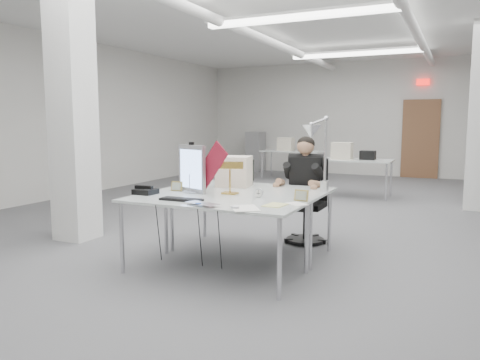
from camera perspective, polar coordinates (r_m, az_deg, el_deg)
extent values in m
cube|color=#545457|center=(7.04, 6.61, -5.46)|extent=(10.00, 14.00, 0.02)
cube|color=white|center=(7.08, 7.01, 20.91)|extent=(10.00, 14.00, 0.02)
cube|color=silver|center=(13.70, 16.21, 7.22)|extent=(10.00, 0.02, 3.20)
cube|color=silver|center=(9.70, -22.76, 7.07)|extent=(0.02, 14.00, 3.20)
cube|color=white|center=(6.36, -19.70, 7.44)|extent=(0.45, 0.45, 3.20)
cube|color=brown|center=(13.50, 21.13, 4.69)|extent=(0.95, 0.08, 2.10)
cube|color=red|center=(13.49, 21.41, 11.06)|extent=(0.32, 0.06, 0.16)
cylinder|color=silver|center=(7.49, -2.25, 18.69)|extent=(0.16, 13.60, 0.16)
cylinder|color=silver|center=(6.73, 19.09, 19.63)|extent=(0.16, 13.60, 0.16)
cube|color=white|center=(7.02, 6.98, 19.09)|extent=(2.80, 0.14, 0.08)
cube|color=white|center=(10.84, 13.86, 14.70)|extent=(2.80, 0.14, 0.08)
cube|color=silver|center=(4.64, -3.21, -2.55)|extent=(1.80, 0.90, 0.02)
cube|color=silver|center=(5.44, 1.31, -1.10)|extent=(1.80, 0.90, 0.02)
cube|color=silver|center=(9.75, 13.45, 2.38)|extent=(1.60, 0.80, 0.02)
cube|color=silver|center=(12.40, 6.48, 3.52)|extent=(1.60, 0.80, 0.02)
cube|color=gray|center=(14.37, 1.90, 3.49)|extent=(0.45, 0.55, 1.20)
cube|color=#A5A4A9|center=(5.09, -5.89, 1.38)|extent=(0.40, 0.19, 0.52)
cube|color=maroon|center=(4.93, -3.53, 1.81)|extent=(0.47, 0.15, 0.52)
cube|color=black|center=(4.61, -7.17, -2.37)|extent=(0.43, 0.16, 0.02)
imported|color=#AEAFB3|center=(4.26, -5.11, -3.07)|extent=(0.39, 0.31, 0.03)
ellipsoid|color=silver|center=(4.14, -0.62, -3.33)|extent=(0.08, 0.05, 0.03)
cube|color=black|center=(5.07, -11.44, -1.39)|extent=(0.22, 0.20, 0.05)
cube|color=#9F8844|center=(5.23, -7.71, -0.75)|extent=(0.14, 0.04, 0.11)
cube|color=#AB9249|center=(4.57, 7.49, -1.87)|extent=(0.14, 0.05, 0.11)
cylinder|color=silver|center=(4.75, 2.33, -1.54)|extent=(0.09, 0.03, 0.09)
cube|color=white|center=(4.16, 0.60, -3.45)|extent=(0.37, 0.39, 0.01)
cube|color=#DBDA83|center=(4.32, 4.33, -3.06)|extent=(0.19, 0.25, 0.01)
cube|color=silver|center=(4.40, 6.91, -2.92)|extent=(0.25, 0.23, 0.01)
cube|color=beige|center=(5.56, -0.71, 1.07)|extent=(0.44, 0.43, 0.36)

